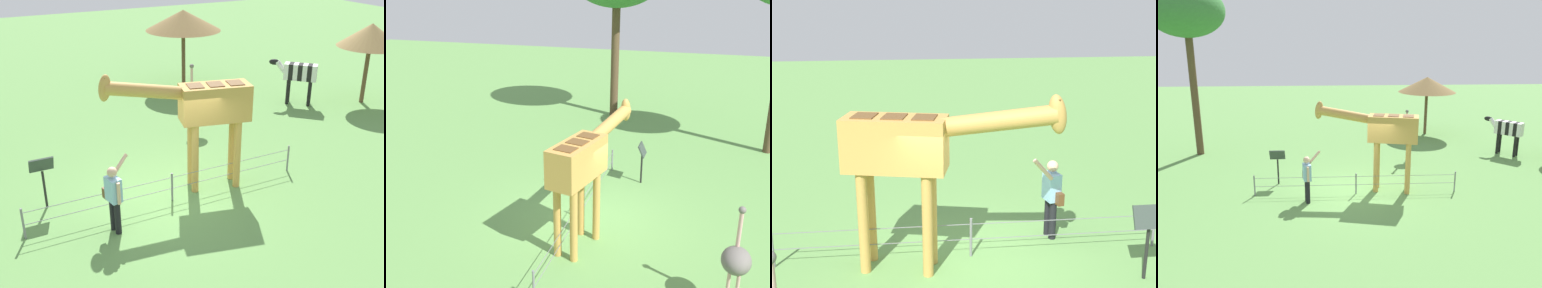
% 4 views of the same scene
% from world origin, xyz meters
% --- Properties ---
extents(ground_plane, '(60.00, 60.00, 0.00)m').
position_xyz_m(ground_plane, '(0.00, 0.00, 0.00)').
color(ground_plane, '#60934C').
extents(giraffe, '(3.66, 1.29, 3.17)m').
position_xyz_m(giraffe, '(-1.01, -0.13, 2.14)').
color(giraffe, '#C69347').
rests_on(giraffe, ground_plane).
extents(visitor, '(0.64, 0.57, 1.71)m').
position_xyz_m(visitor, '(1.65, 0.79, 0.90)').
color(visitor, black).
rests_on(visitor, ground_plane).
extents(zebra, '(1.48, 1.50, 1.66)m').
position_xyz_m(zebra, '(-7.26, -4.19, 1.16)').
color(zebra, black).
rests_on(zebra, ground_plane).
extents(ostrich, '(0.70, 0.56, 2.25)m').
position_xyz_m(ostrich, '(-2.62, -3.62, 1.18)').
color(ostrich, '#CC9E93').
rests_on(ostrich, ground_plane).
extents(shade_hut_near, '(3.10, 3.10, 3.16)m').
position_xyz_m(shade_hut_near, '(-4.47, -8.29, 2.74)').
color(shade_hut_near, brown).
rests_on(shade_hut_near, ground_plane).
extents(shade_hut_far, '(2.41, 2.41, 3.01)m').
position_xyz_m(shade_hut_far, '(-9.62, -3.16, 2.57)').
color(shade_hut_far, brown).
rests_on(shade_hut_far, ground_plane).
extents(info_sign, '(0.56, 0.21, 1.32)m').
position_xyz_m(info_sign, '(2.81, -0.93, 0.95)').
color(info_sign, black).
rests_on(info_sign, ground_plane).
extents(wire_fence, '(7.05, 0.05, 0.75)m').
position_xyz_m(wire_fence, '(0.00, 0.18, 0.40)').
color(wire_fence, slate).
rests_on(wire_fence, ground_plane).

